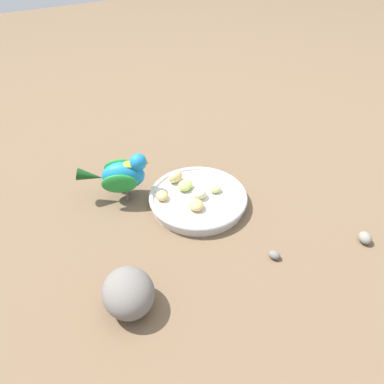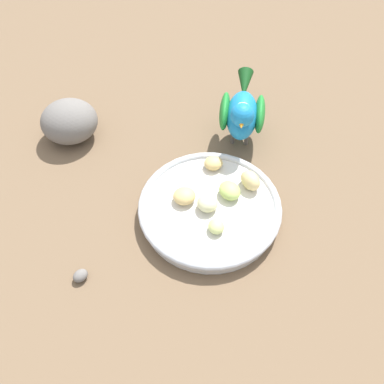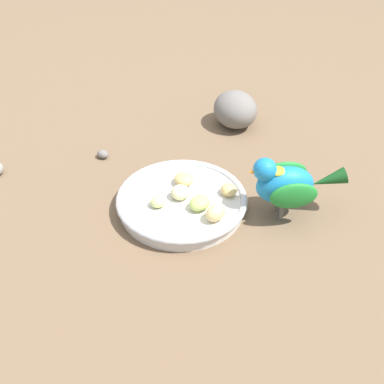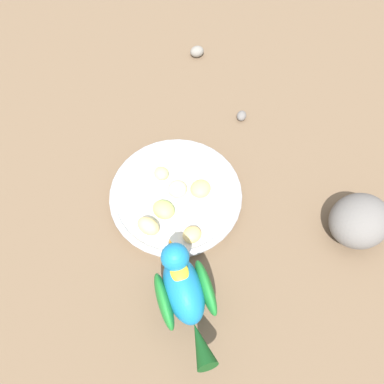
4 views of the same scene
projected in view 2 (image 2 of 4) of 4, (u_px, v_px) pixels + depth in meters
The scene contains 11 objects.
ground_plane at pixel (196, 219), 0.78m from camera, with size 4.00×4.00×0.00m, color brown.
feeding_bowl at pixel (209, 208), 0.77m from camera, with size 0.22×0.22×0.03m.
apple_piece_0 at pixel (184, 196), 0.77m from camera, with size 0.03×0.03×0.02m, color tan.
apple_piece_1 at pixel (250, 180), 0.78m from camera, with size 0.04×0.03×0.03m, color #E5C67F.
apple_piece_2 at pixel (213, 163), 0.81m from camera, with size 0.03×0.03×0.02m, color tan.
apple_piece_3 at pixel (216, 226), 0.74m from camera, with size 0.03×0.02×0.02m, color #C6D17A.
apple_piece_4 at pixel (207, 203), 0.76m from camera, with size 0.03×0.03×0.02m, color beige.
apple_piece_5 at pixel (230, 191), 0.77m from camera, with size 0.04×0.03×0.02m, color #B2CC66.
parrot at pixel (242, 112), 0.83m from camera, with size 0.16×0.10×0.12m.
rock_large at pixel (69, 121), 0.86m from camera, with size 0.10×0.09×0.07m, color slate.
pebble_1 at pixel (80, 276), 0.71m from camera, with size 0.02×0.02×0.02m, color slate.
Camera 2 is at (-0.42, 0.14, 0.64)m, focal length 47.29 mm.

